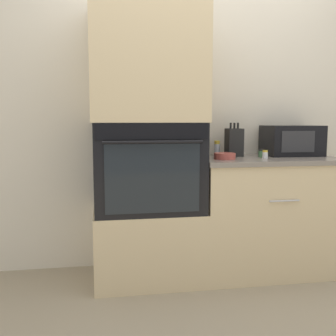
# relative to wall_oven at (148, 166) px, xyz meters

# --- Properties ---
(ground_plane) EXTENTS (12.00, 12.00, 0.00)m
(ground_plane) POSITION_rel_wall_oven_xyz_m (0.39, -0.30, -0.84)
(ground_plane) COLOR gray
(wall_back) EXTENTS (8.00, 0.05, 2.50)m
(wall_back) POSITION_rel_wall_oven_xyz_m (0.39, 0.33, 0.41)
(wall_back) COLOR beige
(wall_back) RESTS_ON ground_plane
(oven_cabinet_base) EXTENTS (0.79, 0.60, 0.53)m
(oven_cabinet_base) POSITION_rel_wall_oven_xyz_m (0.00, 0.00, -0.58)
(oven_cabinet_base) COLOR beige
(oven_cabinet_base) RESTS_ON ground_plane
(wall_oven) EXTENTS (0.76, 0.64, 0.63)m
(wall_oven) POSITION_rel_wall_oven_xyz_m (0.00, 0.00, 0.00)
(wall_oven) COLOR black
(wall_oven) RESTS_ON oven_cabinet_base
(oven_cabinet_upper) EXTENTS (0.79, 0.60, 0.84)m
(oven_cabinet_upper) POSITION_rel_wall_oven_xyz_m (0.00, 0.00, 0.74)
(oven_cabinet_upper) COLOR beige
(oven_cabinet_upper) RESTS_ON wall_oven
(counter_unit) EXTENTS (1.07, 0.63, 0.89)m
(counter_unit) POSITION_rel_wall_oven_xyz_m (0.92, 0.00, -0.39)
(counter_unit) COLOR beige
(counter_unit) RESTS_ON ground_plane
(microwave) EXTENTS (0.43, 0.31, 0.24)m
(microwave) POSITION_rel_wall_oven_xyz_m (1.17, 0.12, 0.17)
(microwave) COLOR black
(microwave) RESTS_ON counter_unit
(knife_block) EXTENTS (0.12, 0.13, 0.26)m
(knife_block) POSITION_rel_wall_oven_xyz_m (0.70, 0.13, 0.16)
(knife_block) COLOR black
(knife_block) RESTS_ON counter_unit
(bowl) EXTENTS (0.16, 0.16, 0.04)m
(bowl) POSITION_rel_wall_oven_xyz_m (0.55, -0.08, 0.07)
(bowl) COLOR #B24C42
(bowl) RESTS_ON counter_unit
(condiment_jar_near) EXTENTS (0.04, 0.04, 0.06)m
(condiment_jar_near) POSITION_rel_wall_oven_xyz_m (0.86, -0.08, 0.08)
(condiment_jar_near) COLOR silver
(condiment_jar_near) RESTS_ON counter_unit
(condiment_jar_mid) EXTENTS (0.05, 0.05, 0.12)m
(condiment_jar_mid) POSITION_rel_wall_oven_xyz_m (0.58, 0.19, 0.11)
(condiment_jar_mid) COLOR silver
(condiment_jar_mid) RESTS_ON counter_unit
(condiment_jar_far) EXTENTS (0.04, 0.04, 0.06)m
(condiment_jar_far) POSITION_rel_wall_oven_xyz_m (0.88, 0.02, 0.08)
(condiment_jar_far) COLOR #427047
(condiment_jar_far) RESTS_ON counter_unit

